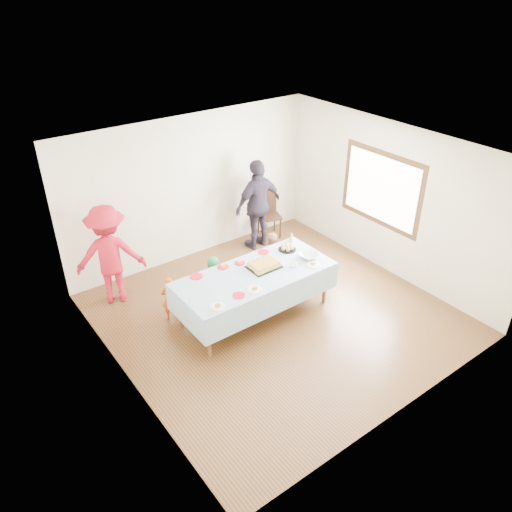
{
  "coord_description": "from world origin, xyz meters",
  "views": [
    {
      "loc": [
        -4.1,
        -4.99,
        4.92
      ],
      "look_at": [
        -0.17,
        0.3,
        1.02
      ],
      "focal_mm": 35.0,
      "sensor_mm": 36.0,
      "label": 1
    }
  ],
  "objects_px": {
    "birthday_cake": "(264,265)",
    "dining_chair": "(268,211)",
    "adult_left": "(110,255)",
    "party_table": "(255,276)"
  },
  "relations": [
    {
      "from": "birthday_cake",
      "to": "dining_chair",
      "type": "bearing_deg",
      "value": 50.62
    },
    {
      "from": "birthday_cake",
      "to": "adult_left",
      "type": "bearing_deg",
      "value": 137.58
    },
    {
      "from": "party_table",
      "to": "adult_left",
      "type": "bearing_deg",
      "value": 133.08
    },
    {
      "from": "dining_chair",
      "to": "adult_left",
      "type": "relative_size",
      "value": 0.56
    },
    {
      "from": "birthday_cake",
      "to": "dining_chair",
      "type": "height_order",
      "value": "dining_chair"
    },
    {
      "from": "party_table",
      "to": "dining_chair",
      "type": "bearing_deg",
      "value": 47.86
    },
    {
      "from": "birthday_cake",
      "to": "adult_left",
      "type": "height_order",
      "value": "adult_left"
    },
    {
      "from": "dining_chair",
      "to": "adult_left",
      "type": "distance_m",
      "value": 3.51
    },
    {
      "from": "dining_chair",
      "to": "adult_left",
      "type": "xyz_separation_m",
      "value": [
        -3.48,
        -0.33,
        0.32
      ]
    },
    {
      "from": "party_table",
      "to": "birthday_cake",
      "type": "distance_m",
      "value": 0.24
    }
  ]
}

